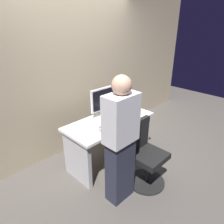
{
  "coord_description": "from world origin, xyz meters",
  "views": [
    {
      "loc": [
        -2.0,
        -2.03,
        2.16
      ],
      "look_at": [
        0.0,
        -0.05,
        0.89
      ],
      "focal_mm": 33.3,
      "sensor_mm": 36.0,
      "label": 1
    }
  ],
  "objects": [
    {
      "name": "mouse",
      "position": [
        0.27,
        -0.14,
        0.76
      ],
      "size": [
        0.06,
        0.1,
        0.03
      ],
      "primitive_type": "ellipsoid",
      "color": "black",
      "rests_on": "desk"
    },
    {
      "name": "cell_phone",
      "position": [
        0.47,
        -0.13,
        0.75
      ],
      "size": [
        0.08,
        0.15,
        0.01
      ],
      "primitive_type": "cube",
      "rotation": [
        0.0,
        0.0,
        -0.08
      ],
      "color": "black",
      "rests_on": "desk"
    },
    {
      "name": "cup_near_keyboard",
      "position": [
        -0.38,
        -0.15,
        0.79
      ],
      "size": [
        0.07,
        0.07,
        0.1
      ],
      "primitive_type": "cylinder",
      "color": "white",
      "rests_on": "desk"
    },
    {
      "name": "desk",
      "position": [
        0.0,
        0.0,
        0.51
      ],
      "size": [
        1.41,
        0.65,
        0.74
      ],
      "color": "white",
      "rests_on": "ground"
    },
    {
      "name": "ground_plane",
      "position": [
        0.0,
        0.0,
        0.0
      ],
      "size": [
        9.0,
        9.0,
        0.0
      ],
      "primitive_type": "plane",
      "color": "#4C4742"
    },
    {
      "name": "wall_back",
      "position": [
        0.0,
        0.83,
        1.5
      ],
      "size": [
        6.4,
        0.1,
        3.0
      ],
      "primitive_type": "cube",
      "color": "tan",
      "rests_on": "ground"
    },
    {
      "name": "person_at_desk",
      "position": [
        -0.45,
        -0.64,
        0.84
      ],
      "size": [
        0.4,
        0.24,
        1.64
      ],
      "color": "#262838",
      "rests_on": "ground"
    },
    {
      "name": "keyboard",
      "position": [
        -0.05,
        -0.13,
        0.75
      ],
      "size": [
        0.43,
        0.15,
        0.02
      ],
      "primitive_type": "cube",
      "rotation": [
        0.0,
        0.0,
        0.04
      ],
      "color": "#262626",
      "rests_on": "desk"
    },
    {
      "name": "book_stack",
      "position": [
        0.44,
        0.07,
        0.82
      ],
      "size": [
        0.23,
        0.19,
        0.15
      ],
      "color": "black",
      "rests_on": "desk"
    },
    {
      "name": "monitor",
      "position": [
        0.09,
        0.2,
        1.0
      ],
      "size": [
        0.54,
        0.15,
        0.46
      ],
      "color": "silver",
      "rests_on": "desk"
    },
    {
      "name": "office_chair",
      "position": [
        -0.0,
        -0.69,
        0.43
      ],
      "size": [
        0.52,
        0.52,
        0.94
      ],
      "color": "black",
      "rests_on": "ground"
    }
  ]
}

